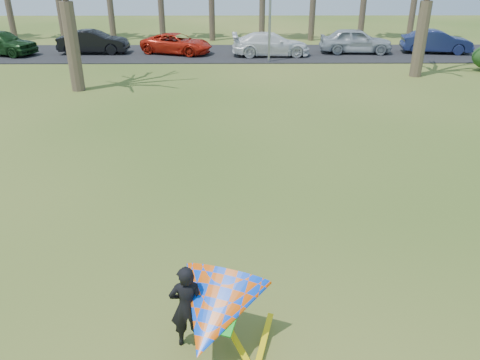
{
  "coord_description": "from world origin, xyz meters",
  "views": [
    {
      "loc": [
        -0.08,
        -8.25,
        5.93
      ],
      "look_at": [
        0.0,
        2.0,
        1.1
      ],
      "focal_mm": 35.0,
      "sensor_mm": 36.0,
      "label": 1
    }
  ],
  "objects_px": {
    "car_4": "(356,41)",
    "car_5": "(436,42)",
    "car_1": "(94,42)",
    "car_3": "(271,44)",
    "car_2": "(177,44)",
    "kite_flyer": "(211,313)",
    "car_0": "(1,42)"
  },
  "relations": [
    {
      "from": "car_4",
      "to": "car_5",
      "type": "height_order",
      "value": "car_4"
    },
    {
      "from": "car_1",
      "to": "car_3",
      "type": "distance_m",
      "value": 12.18
    },
    {
      "from": "car_2",
      "to": "kite_flyer",
      "type": "distance_m",
      "value": 27.49
    },
    {
      "from": "car_0",
      "to": "car_1",
      "type": "height_order",
      "value": "car_0"
    },
    {
      "from": "car_1",
      "to": "car_4",
      "type": "height_order",
      "value": "car_4"
    },
    {
      "from": "car_0",
      "to": "car_4",
      "type": "xyz_separation_m",
      "value": [
        24.19,
        0.52,
        0.0
      ]
    },
    {
      "from": "car_2",
      "to": "car_3",
      "type": "bearing_deg",
      "value": -77.82
    },
    {
      "from": "car_5",
      "to": "kite_flyer",
      "type": "height_order",
      "value": "kite_flyer"
    },
    {
      "from": "car_0",
      "to": "car_4",
      "type": "height_order",
      "value": "car_4"
    },
    {
      "from": "car_2",
      "to": "kite_flyer",
      "type": "bearing_deg",
      "value": -152.91
    },
    {
      "from": "car_3",
      "to": "car_4",
      "type": "height_order",
      "value": "car_4"
    },
    {
      "from": "car_3",
      "to": "car_5",
      "type": "distance_m",
      "value": 11.56
    },
    {
      "from": "car_1",
      "to": "car_0",
      "type": "bearing_deg",
      "value": 94.17
    },
    {
      "from": "car_0",
      "to": "car_3",
      "type": "relative_size",
      "value": 0.94
    },
    {
      "from": "car_0",
      "to": "car_1",
      "type": "relative_size",
      "value": 1.04
    },
    {
      "from": "car_5",
      "to": "kite_flyer",
      "type": "relative_size",
      "value": 1.94
    },
    {
      "from": "car_2",
      "to": "car_4",
      "type": "xyz_separation_m",
      "value": [
        12.34,
        0.16,
        0.16
      ]
    },
    {
      "from": "car_3",
      "to": "kite_flyer",
      "type": "distance_m",
      "value": 26.57
    },
    {
      "from": "car_1",
      "to": "car_5",
      "type": "bearing_deg",
      "value": -90.56
    },
    {
      "from": "car_1",
      "to": "car_4",
      "type": "distance_m",
      "value": 18.08
    },
    {
      "from": "car_0",
      "to": "car_3",
      "type": "height_order",
      "value": "car_0"
    },
    {
      "from": "car_2",
      "to": "car_5",
      "type": "bearing_deg",
      "value": -70.28
    },
    {
      "from": "car_0",
      "to": "kite_flyer",
      "type": "xyz_separation_m",
      "value": [
        15.51,
        -26.88,
        -0.05
      ]
    },
    {
      "from": "car_1",
      "to": "kite_flyer",
      "type": "bearing_deg",
      "value": -161.5
    },
    {
      "from": "car_0",
      "to": "car_3",
      "type": "xyz_separation_m",
      "value": [
        18.25,
        -0.45,
        -0.08
      ]
    },
    {
      "from": "car_5",
      "to": "car_3",
      "type": "bearing_deg",
      "value": 102.76
    },
    {
      "from": "car_4",
      "to": "car_5",
      "type": "relative_size",
      "value": 1.05
    },
    {
      "from": "car_5",
      "to": "kite_flyer",
      "type": "xyz_separation_m",
      "value": [
        -14.27,
        -27.33,
        0.02
      ]
    },
    {
      "from": "car_2",
      "to": "car_5",
      "type": "xyz_separation_m",
      "value": [
        17.93,
        0.09,
        0.09
      ]
    },
    {
      "from": "car_1",
      "to": "kite_flyer",
      "type": "distance_m",
      "value": 28.94
    },
    {
      "from": "car_3",
      "to": "car_5",
      "type": "relative_size",
      "value": 1.12
    },
    {
      "from": "car_2",
      "to": "car_3",
      "type": "xyz_separation_m",
      "value": [
        6.41,
        -0.82,
        0.08
      ]
    }
  ]
}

